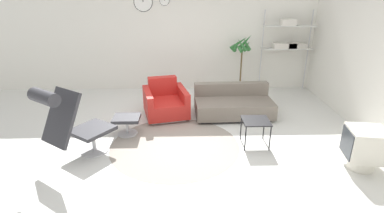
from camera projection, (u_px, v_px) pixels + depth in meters
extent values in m
plane|color=silver|center=(188.00, 135.00, 5.45)|extent=(12.00, 12.00, 0.00)
cube|color=silver|center=(186.00, 34.00, 7.44)|extent=(12.00, 0.06, 2.80)
cylinder|color=black|center=(143.00, 2.00, 7.09)|extent=(0.45, 0.01, 0.45)
cylinder|color=white|center=(143.00, 2.00, 7.09)|extent=(0.42, 0.02, 0.42)
cylinder|color=black|center=(164.00, 1.00, 7.09)|extent=(0.23, 0.01, 0.23)
cylinder|color=white|center=(164.00, 1.00, 7.09)|extent=(0.22, 0.02, 0.22)
cube|color=silver|center=(380.00, 58.00, 5.01)|extent=(0.06, 12.00, 2.80)
cylinder|color=gray|center=(175.00, 145.00, 5.07)|extent=(2.18, 2.18, 0.01)
cylinder|color=#BCBCC1|center=(95.00, 150.00, 4.90)|extent=(0.61, 0.61, 0.02)
cylinder|color=#BCBCC1|center=(94.00, 141.00, 4.83)|extent=(0.06, 0.06, 0.33)
cube|color=#2D2D33|center=(92.00, 130.00, 4.76)|extent=(0.78, 0.79, 0.06)
cube|color=#2D2D33|center=(61.00, 117.00, 4.24)|extent=(0.68, 0.65, 0.75)
cylinder|color=#2D2D33|center=(44.00, 97.00, 3.97)|extent=(0.51, 0.44, 0.19)
cylinder|color=#BCBCC1|center=(128.00, 133.00, 5.47)|extent=(0.36, 0.36, 0.02)
cylinder|color=#BCBCC1|center=(127.00, 126.00, 5.42)|extent=(0.05, 0.05, 0.26)
cube|color=#2D2D33|center=(127.00, 118.00, 5.36)|extent=(0.47, 0.40, 0.06)
cube|color=silver|center=(166.00, 115.00, 6.22)|extent=(0.83, 0.86, 0.06)
cube|color=red|center=(166.00, 107.00, 6.15)|extent=(0.78, 1.00, 0.30)
cube|color=red|center=(162.00, 86.00, 6.34)|extent=(0.62, 0.31, 0.39)
cube|color=red|center=(183.00, 100.00, 6.20)|extent=(0.32, 0.89, 0.51)
cube|color=red|center=(148.00, 103.00, 6.03)|extent=(0.32, 0.89, 0.51)
cube|color=black|center=(233.00, 115.00, 6.24)|extent=(1.44, 0.78, 0.05)
cube|color=#70665B|center=(234.00, 107.00, 6.17)|extent=(1.60, 0.92, 0.30)
cube|color=#70665B|center=(231.00, 89.00, 6.37)|extent=(1.57, 0.26, 0.26)
cube|color=black|center=(256.00, 121.00, 4.95)|extent=(0.44, 0.44, 0.02)
cylinder|color=black|center=(245.00, 139.00, 4.84)|extent=(0.02, 0.02, 0.43)
cylinder|color=black|center=(270.00, 138.00, 4.85)|extent=(0.02, 0.02, 0.43)
cylinder|color=black|center=(241.00, 128.00, 5.21)|extent=(0.02, 0.02, 0.43)
cylinder|color=black|center=(264.00, 128.00, 5.22)|extent=(0.02, 0.02, 0.43)
cylinder|color=beige|center=(361.00, 163.00, 4.42)|extent=(0.37, 0.37, 0.18)
cube|color=beige|center=(366.00, 144.00, 4.30)|extent=(0.58, 0.57, 0.45)
cube|color=#282D33|center=(347.00, 143.00, 4.34)|extent=(0.08, 0.43, 0.39)
cylinder|color=silver|center=(240.00, 89.00, 7.55)|extent=(0.30, 0.30, 0.23)
cylinder|color=#382819|center=(240.00, 85.00, 7.51)|extent=(0.27, 0.27, 0.02)
cylinder|color=brown|center=(241.00, 67.00, 7.34)|extent=(0.04, 0.04, 0.87)
cone|color=#2D6B33|center=(247.00, 45.00, 7.17)|extent=(0.16, 0.31, 0.28)
cone|color=#2D6B33|center=(245.00, 42.00, 7.23)|extent=(0.36, 0.30, 0.41)
cone|color=#2D6B33|center=(239.00, 43.00, 7.31)|extent=(0.47, 0.21, 0.34)
cone|color=#2D6B33|center=(236.00, 46.00, 7.20)|extent=(0.23, 0.36, 0.25)
cone|color=#2D6B33|center=(238.00, 47.00, 7.08)|extent=(0.26, 0.32, 0.24)
cone|color=#2D6B33|center=(242.00, 45.00, 7.04)|extent=(0.30, 0.17, 0.33)
cone|color=#2D6B33|center=(246.00, 44.00, 7.04)|extent=(0.30, 0.27, 0.37)
cylinder|color=#BCBCC1|center=(262.00, 51.00, 7.46)|extent=(0.03, 0.03, 2.00)
cylinder|color=#BCBCC1|center=(308.00, 51.00, 7.49)|extent=(0.03, 0.03, 2.00)
cube|color=silver|center=(287.00, 48.00, 7.33)|extent=(1.22, 0.28, 0.02)
cube|color=silver|center=(289.00, 26.00, 7.13)|extent=(1.22, 0.28, 0.02)
cube|color=beige|center=(284.00, 45.00, 7.29)|extent=(0.55, 0.24, 0.12)
cube|color=silver|center=(288.00, 22.00, 7.09)|extent=(0.34, 0.24, 0.15)
cube|color=#B7B2A8|center=(297.00, 45.00, 7.30)|extent=(0.46, 0.24, 0.13)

